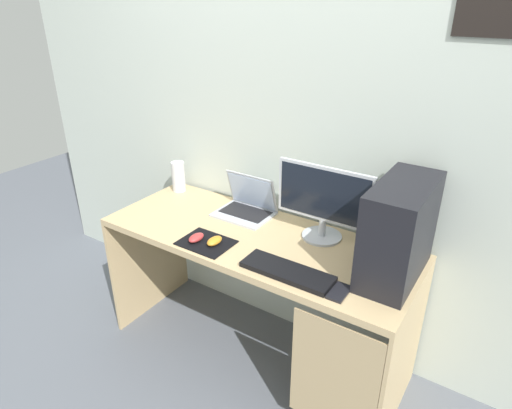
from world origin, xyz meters
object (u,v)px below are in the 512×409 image
at_px(pc_tower, 399,231).
at_px(monitor, 324,202).
at_px(laptop, 247,206).
at_px(mouse_right, 196,238).
at_px(cell_phone, 339,292).
at_px(mouse_left, 214,241).
at_px(speaker, 178,177).
at_px(keyboard, 287,271).

bearing_deg(pc_tower, monitor, 164.04).
bearing_deg(monitor, laptop, 177.75).
bearing_deg(mouse_right, pc_tower, 16.03).
distance_m(monitor, cell_phone, 0.50).
bearing_deg(monitor, mouse_left, -139.29).
distance_m(laptop, cell_phone, 0.83).
distance_m(pc_tower, mouse_right, 0.96).
bearing_deg(pc_tower, mouse_left, -163.82).
xyz_separation_m(pc_tower, mouse_left, (-0.81, -0.24, -0.19)).
bearing_deg(pc_tower, laptop, 171.28).
height_order(mouse_right, cell_phone, mouse_right).
xyz_separation_m(mouse_left, mouse_right, (-0.10, -0.03, 0.00)).
bearing_deg(mouse_left, monitor, 40.71).
height_order(speaker, cell_phone, speaker).
xyz_separation_m(keyboard, cell_phone, (0.25, -0.00, -0.01)).
bearing_deg(speaker, mouse_right, -40.45).
height_order(pc_tower, cell_phone, pc_tower).
bearing_deg(keyboard, pc_tower, 33.29).
relative_size(laptop, mouse_left, 3.20).
bearing_deg(pc_tower, cell_phone, -118.30).
bearing_deg(monitor, speaker, 177.25).
height_order(speaker, keyboard, speaker).
height_order(pc_tower, keyboard, pc_tower).
height_order(laptop, cell_phone, laptop).
bearing_deg(laptop, pc_tower, -8.72).
relative_size(mouse_right, cell_phone, 0.74).
bearing_deg(keyboard, speaker, 157.56).
distance_m(keyboard, cell_phone, 0.25).
height_order(keyboard, mouse_left, mouse_left).
xyz_separation_m(pc_tower, keyboard, (-0.39, -0.26, -0.20)).
xyz_separation_m(mouse_right, cell_phone, (0.77, 0.00, -0.02)).
bearing_deg(cell_phone, keyboard, 179.12).
distance_m(laptop, keyboard, 0.62).
relative_size(keyboard, mouse_left, 4.38).
bearing_deg(monitor, cell_phone, -54.83).
height_order(keyboard, mouse_right, mouse_right).
bearing_deg(laptop, cell_phone, -28.19).
xyz_separation_m(monitor, laptop, (-0.47, 0.02, -0.16)).
relative_size(pc_tower, speaker, 2.46).
relative_size(pc_tower, cell_phone, 3.56).
height_order(pc_tower, mouse_left, pc_tower).
bearing_deg(speaker, monitor, -2.75).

